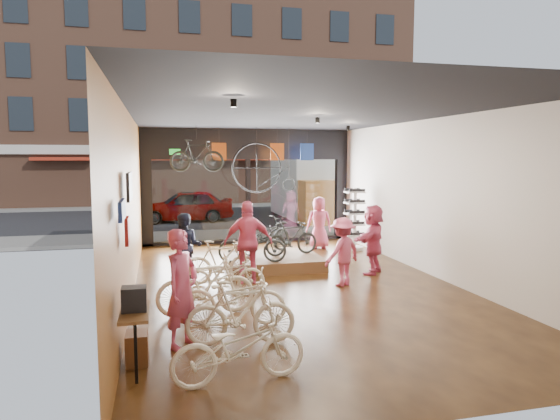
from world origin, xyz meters
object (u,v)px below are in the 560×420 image
object	(u,v)px
customer_0	(182,288)
sunglasses_rack	(354,219)
customer_3	(343,252)
customer_5	(373,239)
floor_bike_1	(240,313)
display_bike_left	(252,245)
street_car	(185,206)
floor_bike_5	(221,262)
customer_2	(248,242)
customer_1	(186,247)
display_bike_right	(266,236)
floor_bike_2	(233,297)
customer_4	(319,223)
display_platform	(274,262)
floor_bike_3	(206,286)
penny_farthing	(267,169)
box_truck	(313,190)
display_bike_mid	(292,238)
floor_bike_0	(239,348)
hung_bike	(197,155)
floor_bike_4	(224,274)

from	to	relation	value
customer_0	sunglasses_rack	xyz separation A→B (m)	(5.58, 6.89, 0.07)
customer_0	customer_3	bearing A→B (deg)	-14.10
customer_3	customer_5	distance (m)	1.51
floor_bike_1	display_bike_left	world-z (taller)	display_bike_left
street_car	customer_5	size ratio (longest dim) A/B	2.46
floor_bike_5	customer_2	xyz separation A→B (m)	(0.63, -0.07, 0.44)
customer_1	customer_2	size ratio (longest dim) A/B	0.83
display_bike_right	customer_3	distance (m)	2.86
street_car	customer_3	bearing A→B (deg)	12.97
floor_bike_2	customer_1	world-z (taller)	customer_1
customer_1	customer_4	distance (m)	5.31
display_platform	floor_bike_1	bearing A→B (deg)	-108.41
floor_bike_1	floor_bike_2	bearing A→B (deg)	3.49
street_car	floor_bike_3	xyz separation A→B (m)	(-0.35, -13.65, -0.18)
sunglasses_rack	penny_farthing	size ratio (longest dim) A/B	0.99
box_truck	display_bike_right	size ratio (longest dim) A/B	3.84
floor_bike_1	customer_2	xyz separation A→B (m)	(0.79, 3.72, 0.44)
floor_bike_2	customer_2	size ratio (longest dim) A/B	0.96
floor_bike_1	floor_bike_3	size ratio (longest dim) A/B	0.94
box_truck	display_bike_mid	xyz separation A→B (m)	(-3.43, -9.06, -0.64)
floor_bike_1	display_bike_right	bearing A→B (deg)	-10.79
floor_bike_0	display_bike_mid	size ratio (longest dim) A/B	1.17
street_car	display_platform	distance (m)	10.31
floor_bike_2	display_bike_right	xyz separation A→B (m)	(1.56, 4.63, 0.31)
floor_bike_1	customer_3	size ratio (longest dim) A/B	1.10
street_car	hung_bike	world-z (taller)	hung_bike
floor_bike_4	customer_3	world-z (taller)	customer_3
floor_bike_0	display_bike_mid	distance (m)	6.91
customer_3	penny_farthing	distance (m)	5.23
customer_3	floor_bike_4	bearing A→B (deg)	-22.41
customer_2	floor_bike_5	bearing A→B (deg)	-2.51
display_bike_right	floor_bike_1	bearing A→B (deg)	130.06
display_bike_right	customer_3	size ratio (longest dim) A/B	1.20
floor_bike_0	sunglasses_rack	xyz separation A→B (m)	(4.94, 8.32, 0.51)
display_bike_mid	customer_1	size ratio (longest dim) A/B	0.96
sunglasses_rack	customer_5	bearing A→B (deg)	-106.36
floor_bike_2	customer_5	bearing A→B (deg)	-36.40
display_platform	customer_4	bearing A→B (deg)	50.01
street_car	penny_farthing	distance (m)	7.87
floor_bike_5	customer_3	distance (m)	2.77
floor_bike_2	floor_bike_4	size ratio (longest dim) A/B	1.08
customer_1	customer_4	world-z (taller)	customer_4
display_platform	customer_0	distance (m)	5.63
street_car	display_bike_left	xyz separation A→B (m)	(1.06, -10.73, 0.02)
floor_bike_5	customer_0	xyz separation A→B (m)	(-1.02, -3.64, 0.40)
floor_bike_1	floor_bike_2	size ratio (longest dim) A/B	0.93
floor_bike_0	display_bike_left	size ratio (longest dim) A/B	1.05
street_car	customer_2	world-z (taller)	customer_2
display_bike_right	customer_5	distance (m)	2.88
penny_farthing	display_bike_right	bearing A→B (deg)	-103.21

